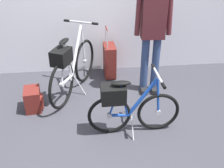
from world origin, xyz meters
TOP-DOWN VIEW (x-y plane):
  - ground_plane at (0.00, 0.00)m, footprint 6.08×6.08m
  - folding_bike_foreground at (0.32, 0.11)m, footprint 1.11×0.53m
  - display_bike_left at (-0.35, 1.03)m, footprint 0.70×1.34m
  - visitor_near_wall at (0.79, 1.04)m, footprint 0.54×0.29m
  - rolling_suitcase at (0.24, 1.55)m, footprint 0.19×0.36m
  - backpack_on_floor at (-0.88, 0.70)m, footprint 0.26×0.32m

SIDE VIEW (x-z plane):
  - ground_plane at x=0.00m, z-range 0.00..0.00m
  - backpack_on_floor at x=-0.88m, z-range 0.00..0.31m
  - rolling_suitcase at x=0.24m, z-range -0.13..0.70m
  - folding_bike_foreground at x=0.32m, z-range -0.01..0.77m
  - display_bike_left at x=-0.35m, z-range -0.05..0.95m
  - visitor_near_wall at x=0.79m, z-range 0.14..1.88m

